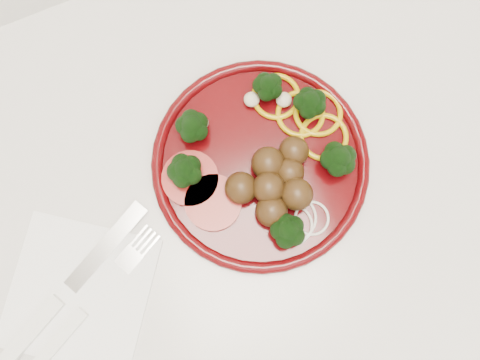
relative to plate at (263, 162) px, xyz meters
name	(u,v)px	position (x,y,z in m)	size (l,w,h in m)	color
counter	(156,261)	(-0.21, -0.01, -0.47)	(2.40, 0.60, 0.90)	silver
plate	(263,162)	(0.00, 0.00, 0.00)	(0.25, 0.25, 0.05)	#3F0406
napkin	(80,292)	(-0.25, -0.05, -0.01)	(0.15, 0.15, 0.00)	white
knife	(55,304)	(-0.27, -0.05, -0.01)	(0.21, 0.12, 0.01)	silver
fork	(73,324)	(-0.26, -0.08, -0.01)	(0.19, 0.11, 0.01)	white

